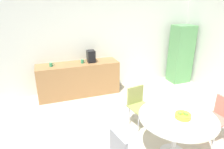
% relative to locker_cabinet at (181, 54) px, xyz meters
% --- Properties ---
extents(wall_back, '(6.00, 0.10, 2.60)m').
position_rel_locker_cabinet_xyz_m(wall_back, '(-2.55, 0.45, 0.41)').
color(wall_back, silver).
rests_on(wall_back, ground_plane).
extents(counter_block, '(2.17, 0.60, 0.90)m').
position_rel_locker_cabinet_xyz_m(counter_block, '(-3.21, 0.10, -0.44)').
color(counter_block, '#9E7042').
rests_on(counter_block, ground_plane).
extents(locker_cabinet, '(0.60, 0.50, 1.78)m').
position_rel_locker_cabinet_xyz_m(locker_cabinet, '(0.00, 0.00, 0.00)').
color(locker_cabinet, '#599959').
rests_on(locker_cabinet, ground_plane).
extents(round_table, '(1.23, 1.23, 0.75)m').
position_rel_locker_cabinet_xyz_m(round_table, '(-2.14, -2.73, -0.26)').
color(round_table, silver).
rests_on(round_table, ground_plane).
extents(chair_olive, '(0.49, 0.49, 0.83)m').
position_rel_locker_cabinet_xyz_m(chair_olive, '(-2.33, -1.71, -0.37)').
color(chair_olive, silver).
rests_on(chair_olive, ground_plane).
extents(chair_coral, '(0.45, 0.45, 0.83)m').
position_rel_locker_cabinet_xyz_m(chair_coral, '(-1.12, -2.64, -0.37)').
color(chair_coral, silver).
rests_on(chair_coral, ground_plane).
extents(fruit_bowl, '(0.25, 0.25, 0.11)m').
position_rel_locker_cabinet_xyz_m(fruit_bowl, '(-2.10, -2.79, -0.10)').
color(fruit_bowl, gold).
rests_on(fruit_bowl, round_table).
extents(mug_white, '(0.13, 0.08, 0.09)m').
position_rel_locker_cabinet_xyz_m(mug_white, '(-3.09, 0.08, 0.06)').
color(mug_white, '#338C59').
rests_on(mug_white, counter_block).
extents(mug_green, '(0.13, 0.08, 0.09)m').
position_rel_locker_cabinet_xyz_m(mug_green, '(-3.89, 0.06, 0.06)').
color(mug_green, '#338C59').
rests_on(mug_green, counter_block).
extents(coffee_maker, '(0.20, 0.24, 0.32)m').
position_rel_locker_cabinet_xyz_m(coffee_maker, '(-2.84, 0.10, 0.17)').
color(coffee_maker, black).
rests_on(coffee_maker, counter_block).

